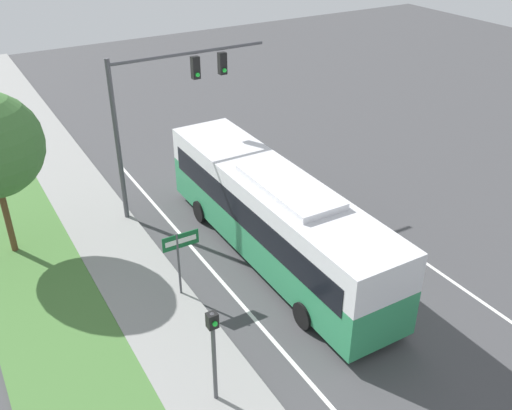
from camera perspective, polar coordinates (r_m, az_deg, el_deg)
ground_plane at (r=20.05m, az=10.90°, el=-9.89°), size 80.00×80.00×0.00m
sidewalk at (r=17.43m, az=-5.53°, el=-16.49°), size 2.80×80.00×0.12m
lane_divider_near at (r=18.34m, az=2.03°, el=-13.70°), size 0.14×30.00×0.01m
lane_divider_far at (r=22.21m, az=18.05°, el=-6.56°), size 0.14×30.00×0.01m
bus at (r=20.97m, az=1.82°, el=-0.77°), size 2.75×12.39×3.60m
signal_gantry at (r=23.52m, az=-9.43°, el=10.29°), size 6.77×0.41×6.90m
pedestrian_signal at (r=15.30m, az=-4.28°, el=-13.64°), size 0.28×0.34×3.12m
street_sign at (r=19.26m, az=-7.62°, el=-4.61°), size 1.30×0.08×2.55m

